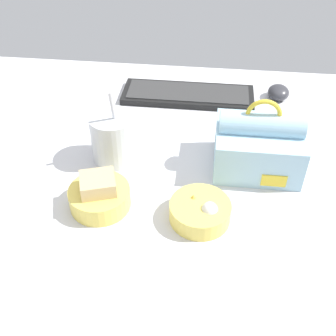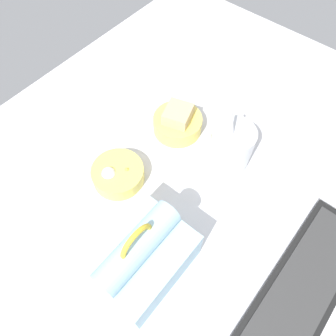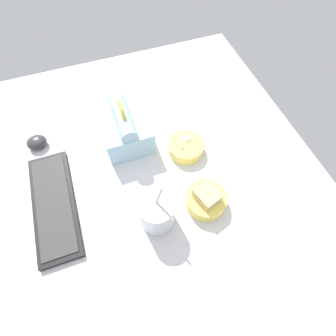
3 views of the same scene
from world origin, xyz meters
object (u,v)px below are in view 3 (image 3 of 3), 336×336
object	(u,v)px
bento_bowl_sandwich	(206,199)
computer_mouse	(37,142)
keyboard	(54,204)
soup_cup	(157,213)
bento_bowl_snacks	(186,147)
lunch_bag	(125,128)

from	to	relation	value
bento_bowl_sandwich	computer_mouse	world-z (taller)	bento_bowl_sandwich
keyboard	computer_mouse	xyz separation A→B (cm)	(26.18, 2.69, 0.97)
computer_mouse	soup_cup	bearing A→B (deg)	-142.04
soup_cup	bento_bowl_sandwich	xyz separation A→B (cm)	(0.28, -16.20, -3.19)
bento_bowl_sandwich	bento_bowl_snacks	world-z (taller)	bento_bowl_sandwich
computer_mouse	lunch_bag	bearing A→B (deg)	-103.97
keyboard	lunch_bag	size ratio (longest dim) A/B	1.94
keyboard	soup_cup	bearing A→B (deg)	-117.42
soup_cup	computer_mouse	distance (cm)	52.96
soup_cup	bento_bowl_sandwich	world-z (taller)	soup_cup
keyboard	bento_bowl_sandwich	xyz separation A→B (cm)	(-15.17, -45.99, 1.89)
bento_bowl_sandwich	computer_mouse	bearing A→B (deg)	49.65
keyboard	lunch_bag	xyz separation A→B (cm)	(18.31, -28.92, 5.21)
bento_bowl_snacks	computer_mouse	distance (cm)	53.95
bento_bowl_sandwich	keyboard	bearing A→B (deg)	71.74
bento_bowl_sandwich	soup_cup	bearing A→B (deg)	91.00
computer_mouse	keyboard	bearing A→B (deg)	-174.14
lunch_bag	soup_cup	size ratio (longest dim) A/B	1.00
keyboard	bento_bowl_snacks	xyz separation A→B (cm)	(6.16, -47.41, 1.19)
soup_cup	bento_bowl_sandwich	size ratio (longest dim) A/B	1.51
lunch_bag	computer_mouse	world-z (taller)	lunch_bag
bento_bowl_sandwich	computer_mouse	size ratio (longest dim) A/B	1.85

